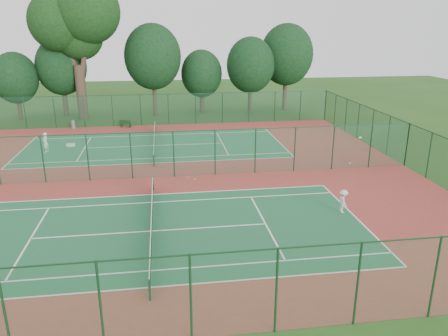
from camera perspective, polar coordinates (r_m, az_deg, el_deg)
The scene contains 20 objects.
ground at distance 32.94m, azimuth -9.15°, elevation -1.22°, with size 120.00×120.00×0.00m, color #244D18.
red_pad at distance 32.94m, azimuth -9.15°, elevation -1.22°, with size 40.00×36.00×0.01m, color maroon.
court_near at distance 24.62m, azimuth -9.35°, elevation -8.13°, with size 23.77×10.97×0.01m, color #1D5E37.
court_far at distance 41.54m, azimuth -9.03°, elevation 2.90°, with size 23.77×10.97×0.01m, color #20683D.
fence_north at distance 49.93m, azimuth -9.05°, elevation 7.55°, with size 40.00×0.09×3.50m.
fence_south at distance 15.96m, azimuth -10.12°, elevation -16.82°, with size 40.00×0.09×3.50m.
fence_east at distance 37.63m, azimuth 22.79°, elevation 2.83°, with size 0.09×36.00×3.50m.
fence_divider at distance 32.40m, azimuth -9.31°, elevation 1.71°, with size 40.00×0.09×3.50m.
tennis_net_near at distance 24.39m, azimuth -9.42°, elevation -7.02°, with size 0.10×12.90×0.97m.
tennis_net_far at distance 41.40m, azimuth -9.07°, elevation 3.61°, with size 0.10×12.90×0.97m.
player_near at distance 27.26m, azimuth 15.31°, elevation -4.21°, with size 0.93×0.54×1.45m, color silver.
player_far at distance 41.86m, azimuth -22.29°, elevation 3.11°, with size 0.64×0.42×1.75m, color white.
trash_bin at distance 50.65m, azimuth -19.10°, elevation 5.42°, with size 0.51×0.51×0.91m, color gray.
bench at distance 49.62m, azimuth -12.75°, elevation 5.68°, with size 1.35×0.87×0.81m.
kit_bag at distance 43.20m, azimuth -19.38°, elevation 2.87°, with size 0.75×0.28×0.28m, color silver.
stray_ball_a at distance 32.42m, azimuth -4.86°, elevation -1.28°, with size 0.07×0.07×0.07m, color #BBCC2F.
stray_ball_b at distance 32.09m, azimuth -3.82°, elevation -1.46°, with size 0.07×0.07×0.07m, color #EDF338.
stray_ball_c at distance 32.58m, azimuth -4.57°, elevation -1.18°, with size 0.07×0.07×0.07m, color #BCDD33.
big_tree at distance 54.69m, azimuth -18.83°, elevation 17.75°, with size 10.33×7.56×15.87m.
evergreen_row at distance 56.39m, azimuth -8.40°, elevation 6.97°, with size 39.00×5.00×12.00m, color black, non-canonical shape.
Camera 1 is at (0.84, -31.09, 10.86)m, focal length 35.00 mm.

